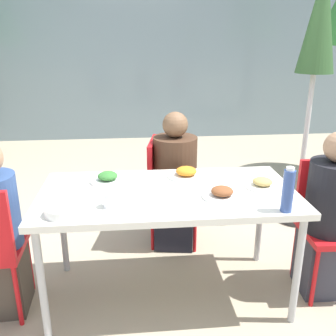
% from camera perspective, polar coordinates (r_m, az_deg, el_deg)
% --- Properties ---
extents(ground_plane, '(24.00, 24.00, 0.00)m').
position_cam_1_polar(ground_plane, '(2.68, 0.00, -18.45)').
color(ground_plane, tan).
extents(building_facade, '(10.00, 0.20, 3.00)m').
position_cam_1_polar(building_facade, '(6.37, -3.81, 18.03)').
color(building_facade, gray).
rests_on(building_facade, ground).
extents(dining_table, '(1.57, 0.79, 0.75)m').
position_cam_1_polar(dining_table, '(2.32, 0.00, -4.84)').
color(dining_table, silver).
rests_on(dining_table, ground).
extents(chair_right, '(0.42, 0.42, 0.88)m').
position_cam_1_polar(chair_right, '(2.73, 23.46, -6.68)').
color(chair_right, red).
rests_on(chair_right, ground).
extents(person_right, '(0.32, 0.32, 1.11)m').
position_cam_1_polar(person_right, '(2.64, 23.24, -7.31)').
color(person_right, '#383842').
rests_on(person_right, ground).
extents(chair_far, '(0.46, 0.46, 0.88)m').
position_cam_1_polar(chair_far, '(3.04, -0.40, -2.37)').
color(chair_far, red).
rests_on(chair_far, ground).
extents(person_far, '(0.36, 0.36, 1.11)m').
position_cam_1_polar(person_far, '(2.99, 1.05, -2.67)').
color(person_far, black).
rests_on(person_far, ground).
extents(closed_umbrella, '(0.36, 0.36, 2.23)m').
position_cam_1_polar(closed_umbrella, '(3.43, 21.91, 18.04)').
color(closed_umbrella, '#333333').
rests_on(closed_umbrella, ground).
extents(plate_0, '(0.22, 0.22, 0.06)m').
position_cam_1_polar(plate_0, '(2.42, 14.17, -2.34)').
color(plate_0, white).
rests_on(plate_0, dining_table).
extents(plate_1, '(0.23, 0.23, 0.07)m').
position_cam_1_polar(plate_1, '(2.47, -9.16, -1.52)').
color(plate_1, white).
rests_on(plate_1, dining_table).
extents(plate_2, '(0.24, 0.24, 0.07)m').
position_cam_1_polar(plate_2, '(2.22, 8.24, -3.86)').
color(plate_2, white).
rests_on(plate_2, dining_table).
extents(plate_3, '(0.25, 0.25, 0.07)m').
position_cam_1_polar(plate_3, '(2.52, 2.80, -0.80)').
color(plate_3, white).
rests_on(plate_3, dining_table).
extents(bottle, '(0.06, 0.06, 0.25)m').
position_cam_1_polar(bottle, '(2.09, 17.82, -3.26)').
color(bottle, '#334C8E').
rests_on(bottle, dining_table).
extents(drinking_cup, '(0.08, 0.08, 0.09)m').
position_cam_1_polar(drinking_cup, '(2.10, -8.83, -4.83)').
color(drinking_cup, white).
rests_on(drinking_cup, dining_table).
extents(salad_bowl, '(0.18, 0.18, 0.05)m').
position_cam_1_polar(salad_bowl, '(2.07, -15.83, -6.26)').
color(salad_bowl, white).
rests_on(salad_bowl, dining_table).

